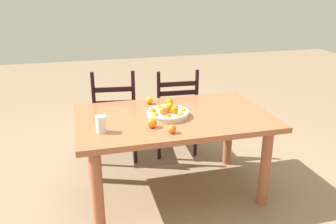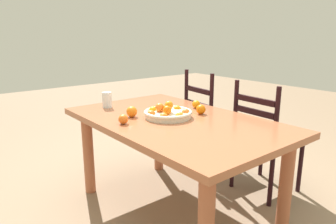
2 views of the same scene
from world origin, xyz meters
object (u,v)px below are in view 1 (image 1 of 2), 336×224
orange_loose_0 (169,102)px  orange_loose_3 (149,101)px  dining_table (174,127)px  chair_near_window (174,113)px  chair_by_cabinet (115,118)px  orange_loose_2 (172,129)px  fruit_bowl (168,113)px  orange_loose_1 (152,123)px  drinking_glass (101,124)px

orange_loose_0 → orange_loose_3: bearing=146.8°
orange_loose_0 → orange_loose_3: size_ratio=1.11×
dining_table → chair_near_window: 0.82m
chair_by_cabinet → orange_loose_2: 1.21m
chair_near_window → fruit_bowl: chair_near_window is taller
dining_table → orange_loose_3: size_ratio=25.15×
dining_table → fruit_bowl: (-0.05, -0.02, 0.14)m
dining_table → orange_loose_3: orange_loose_3 is taller
orange_loose_1 → orange_loose_3: (0.09, 0.55, -0.01)m
fruit_bowl → dining_table: bearing=21.6°
chair_by_cabinet → orange_loose_3: (0.27, -0.45, 0.31)m
dining_table → orange_loose_0: 0.27m
orange_loose_0 → drinking_glass: size_ratio=0.56×
chair_by_cabinet → dining_table: bearing=123.9°
chair_by_cabinet → orange_loose_1: (0.17, -0.99, 0.32)m
drinking_glass → orange_loose_3: bearing=49.0°
chair_near_window → orange_loose_2: chair_near_window is taller
chair_by_cabinet → orange_loose_2: (0.29, -1.13, 0.31)m
orange_loose_2 → chair_near_window: bearing=73.2°
fruit_bowl → orange_loose_1: 0.26m
fruit_bowl → drinking_glass: size_ratio=2.75×
chair_near_window → orange_loose_3: chair_near_window is taller
chair_near_window → orange_loose_2: (-0.34, -1.12, 0.30)m
orange_loose_3 → dining_table: bearing=-68.2°
chair_near_window → drinking_glass: chair_near_window is taller
orange_loose_0 → dining_table: bearing=-95.6°
chair_by_cabinet → drinking_glass: bearing=85.1°
dining_table → drinking_glass: (-0.60, -0.21, 0.17)m
fruit_bowl → chair_near_window: bearing=70.5°
orange_loose_1 → orange_loose_2: (0.12, -0.14, -0.01)m
fruit_bowl → orange_loose_0: fruit_bowl is taller
fruit_bowl → orange_loose_0: 0.27m
dining_table → orange_loose_0: (0.02, 0.23, 0.14)m
dining_table → orange_loose_2: orange_loose_2 is taller
chair_by_cabinet → orange_loose_1: chair_by_cabinet is taller
orange_loose_1 → chair_by_cabinet: bearing=99.9°
fruit_bowl → orange_loose_2: (-0.06, -0.33, -0.00)m
chair_by_cabinet → fruit_bowl: bearing=120.1°
chair_near_window → orange_loose_1: chair_near_window is taller
chair_near_window → drinking_glass: size_ratio=7.50×
orange_loose_1 → dining_table: bearing=42.7°
orange_loose_1 → drinking_glass: (-0.38, 0.01, 0.02)m
drinking_glass → chair_by_cabinet: bearing=78.5°
orange_loose_0 → orange_loose_2: bearing=-103.1°
chair_near_window → orange_loose_1: size_ratio=12.19×
chair_near_window → orange_loose_0: (-0.20, -0.54, 0.31)m
orange_loose_1 → orange_loose_2: 0.18m
dining_table → orange_loose_0: size_ratio=22.68×
chair_near_window → chair_by_cabinet: size_ratio=0.97×
dining_table → orange_loose_1: size_ratio=20.62×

